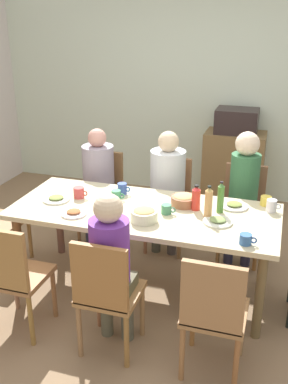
{
  "coord_description": "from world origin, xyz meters",
  "views": [
    {
      "loc": [
        1.0,
        -3.16,
        2.24
      ],
      "look_at": [
        0.0,
        0.0,
        0.9
      ],
      "focal_mm": 42.23,
      "sensor_mm": 36.0,
      "label": 1
    }
  ],
  "objects_px": {
    "dining_table": "(144,218)",
    "person_6": "(98,175)",
    "bottle_2": "(196,198)",
    "cup_6": "(266,201)",
    "chair_5": "(169,198)",
    "side_cabinet": "(233,169)",
    "cup_2": "(122,189)",
    "chair_6": "(102,190)",
    "microwave": "(237,121)",
    "cup_4": "(167,209)",
    "plate_2": "(56,199)",
    "chair_2": "(106,291)",
    "chair_0": "(243,207)",
    "plate_0": "(234,205)",
    "person_0": "(244,187)",
    "bowl_0": "(144,215)",
    "bottle_1": "(221,198)",
    "person_2": "(111,260)",
    "chair_7": "(12,273)",
    "bowl_1": "(184,200)",
    "plate_3": "(218,221)",
    "person_5": "(167,180)",
    "bottle_0": "(209,202)",
    "cup_3": "(116,195)",
    "cup_1": "(272,206)",
    "plate_1": "(74,213)",
    "cup_0": "(246,239)"
  },
  "relations": [
    {
      "from": "person_2",
      "to": "bowl_1",
      "type": "xyz_separation_m",
      "value": [
        0.29,
        0.92,
        0.1
      ]
    },
    {
      "from": "dining_table",
      "to": "bowl_1",
      "type": "height_order",
      "value": "bowl_1"
    },
    {
      "from": "cup_6",
      "to": "chair_2",
      "type": "bearing_deg",
      "value": -127.57
    },
    {
      "from": "plate_0",
      "to": "chair_6",
      "type": "bearing_deg",
      "value": 158.02
    },
    {
      "from": "plate_0",
      "to": "bowl_1",
      "type": "height_order",
      "value": "bowl_1"
    },
    {
      "from": "bottle_0",
      "to": "bottle_2",
      "type": "relative_size",
      "value": 1.23
    },
    {
      "from": "person_2",
      "to": "cup_3",
      "type": "height_order",
      "value": "person_2"
    },
    {
      "from": "person_6",
      "to": "microwave",
      "type": "bearing_deg",
      "value": 48.7
    },
    {
      "from": "chair_7",
      "to": "cup_4",
      "type": "distance_m",
      "value": 1.25
    },
    {
      "from": "plate_2",
      "to": "cup_3",
      "type": "bearing_deg",
      "value": 18.83
    },
    {
      "from": "cup_6",
      "to": "microwave",
      "type": "relative_size",
      "value": 0.26
    },
    {
      "from": "cup_1",
      "to": "cup_6",
      "type": "height_order",
      "value": "cup_1"
    },
    {
      "from": "cup_4",
      "to": "person_6",
      "type": "bearing_deg",
      "value": 139.92
    },
    {
      "from": "plate_0",
      "to": "bottle_0",
      "type": "xyz_separation_m",
      "value": [
        -0.17,
        -0.26,
        0.11
      ]
    },
    {
      "from": "chair_0",
      "to": "cup_4",
      "type": "distance_m",
      "value": 1.04
    },
    {
      "from": "dining_table",
      "to": "cup_0",
      "type": "relative_size",
      "value": 17.89
    },
    {
      "from": "chair_5",
      "to": "microwave",
      "type": "bearing_deg",
      "value": 69.49
    },
    {
      "from": "bottle_2",
      "to": "bowl_0",
      "type": "bearing_deg",
      "value": -135.31
    },
    {
      "from": "dining_table",
      "to": "cup_6",
      "type": "relative_size",
      "value": 17.1
    },
    {
      "from": "cup_2",
      "to": "chair_6",
      "type": "bearing_deg",
      "value": 127.22
    },
    {
      "from": "person_5",
      "to": "chair_7",
      "type": "xyz_separation_m",
      "value": [
        -0.71,
        -1.57,
        -0.22
      ]
    },
    {
      "from": "chair_2",
      "to": "plate_2",
      "type": "bearing_deg",
      "value": 134.2
    },
    {
      "from": "person_5",
      "to": "chair_7",
      "type": "relative_size",
      "value": 1.34
    },
    {
      "from": "cup_3",
      "to": "cup_6",
      "type": "bearing_deg",
      "value": 12.32
    },
    {
      "from": "dining_table",
      "to": "plate_2",
      "type": "relative_size",
      "value": 9.52
    },
    {
      "from": "bowl_0",
      "to": "bottle_1",
      "type": "relative_size",
      "value": 0.79
    },
    {
      "from": "chair_2",
      "to": "bottle_2",
      "type": "height_order",
      "value": "bottle_2"
    },
    {
      "from": "chair_7",
      "to": "plate_2",
      "type": "distance_m",
      "value": 0.82
    },
    {
      "from": "chair_5",
      "to": "side_cabinet",
      "type": "bearing_deg",
      "value": 69.49
    },
    {
      "from": "dining_table",
      "to": "person_6",
      "type": "xyz_separation_m",
      "value": [
        -0.71,
        0.74,
        0.04
      ]
    },
    {
      "from": "person_6",
      "to": "chair_7",
      "type": "relative_size",
      "value": 1.31
    },
    {
      "from": "cup_4",
      "to": "bottle_1",
      "type": "xyz_separation_m",
      "value": [
        0.4,
        0.15,
        0.09
      ]
    },
    {
      "from": "person_2",
      "to": "chair_7",
      "type": "distance_m",
      "value": 0.74
    },
    {
      "from": "chair_0",
      "to": "person_5",
      "type": "relative_size",
      "value": 0.75
    },
    {
      "from": "bottle_2",
      "to": "cup_6",
      "type": "bearing_deg",
      "value": 25.93
    },
    {
      "from": "plate_2",
      "to": "chair_0",
      "type": "bearing_deg",
      "value": 30.76
    },
    {
      "from": "cup_2",
      "to": "cup_4",
      "type": "height_order",
      "value": "cup_2"
    },
    {
      "from": "person_2",
      "to": "cup_6",
      "type": "xyz_separation_m",
      "value": [
        0.93,
        1.12,
        0.09
      ]
    },
    {
      "from": "person_6",
      "to": "plate_0",
      "type": "height_order",
      "value": "person_6"
    },
    {
      "from": "cup_3",
      "to": "plate_1",
      "type": "bearing_deg",
      "value": -119.62
    },
    {
      "from": "plate_0",
      "to": "plate_3",
      "type": "height_order",
      "value": "same"
    },
    {
      "from": "plate_0",
      "to": "bottle_2",
      "type": "xyz_separation_m",
      "value": [
        -0.29,
        -0.14,
        0.09
      ]
    },
    {
      "from": "chair_2",
      "to": "person_2",
      "type": "distance_m",
      "value": 0.2
    },
    {
      "from": "person_0",
      "to": "chair_7",
      "type": "height_order",
      "value": "person_0"
    },
    {
      "from": "plate_0",
      "to": "cup_2",
      "type": "height_order",
      "value": "cup_2"
    },
    {
      "from": "person_0",
      "to": "side_cabinet",
      "type": "distance_m",
      "value": 1.4
    },
    {
      "from": "bottle_2",
      "to": "microwave",
      "type": "relative_size",
      "value": 0.44
    },
    {
      "from": "chair_6",
      "to": "bottle_0",
      "type": "bearing_deg",
      "value": -33.77
    },
    {
      "from": "chair_5",
      "to": "person_6",
      "type": "relative_size",
      "value": 0.76
    },
    {
      "from": "bowl_1",
      "to": "bottle_2",
      "type": "xyz_separation_m",
      "value": [
        0.11,
        -0.06,
        0.05
      ]
    }
  ]
}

